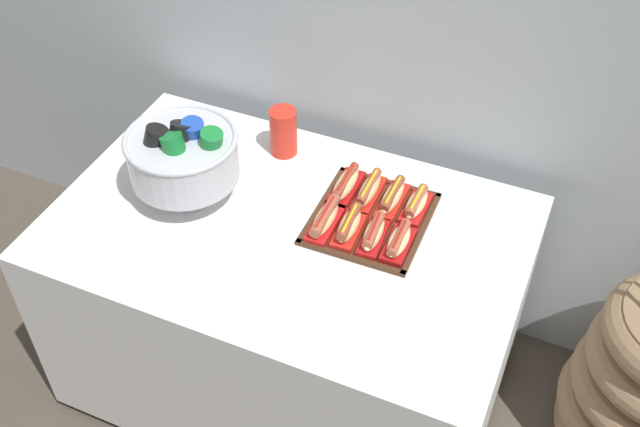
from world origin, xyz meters
name	(u,v)px	position (x,y,z in m)	size (l,w,h in m)	color
ground_plane	(293,376)	(0.00, 0.00, 0.00)	(10.00, 10.00, 0.00)	#4C4238
buffet_table	(290,305)	(0.00, 0.00, 0.40)	(1.39, 0.88, 0.76)	white
serving_tray	(371,219)	(0.22, 0.12, 0.76)	(0.33, 0.36, 0.01)	#472B19
hot_dog_0	(325,219)	(0.10, 0.04, 0.79)	(0.07, 0.18, 0.06)	red
hot_dog_1	(349,226)	(0.18, 0.04, 0.80)	(0.07, 0.16, 0.06)	red
hot_dog_2	(374,234)	(0.25, 0.04, 0.79)	(0.07, 0.17, 0.06)	#B21414
hot_dog_3	(399,241)	(0.33, 0.04, 0.79)	(0.07, 0.15, 0.06)	#B21414
hot_dog_4	(346,185)	(0.10, 0.20, 0.79)	(0.07, 0.18, 0.06)	#B21414
hot_dog_5	(369,191)	(0.18, 0.20, 0.80)	(0.06, 0.18, 0.06)	red
hot_dog_6	(392,197)	(0.25, 0.20, 0.79)	(0.06, 0.17, 0.06)	red
hot_dog_7	(416,204)	(0.33, 0.21, 0.79)	(0.07, 0.15, 0.06)	red
punch_bowl	(183,155)	(-0.34, 0.01, 0.91)	(0.33, 0.33, 0.27)	silver
cup_stack	(283,132)	(-0.16, 0.31, 0.84)	(0.09, 0.09, 0.16)	red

